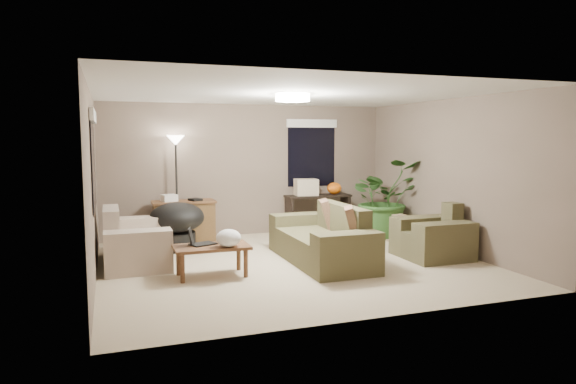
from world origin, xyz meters
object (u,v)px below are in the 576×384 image
object	(u,v)px
armchair	(433,239)
cat_scratching_post	(398,230)
loveseat	(134,244)
floor_lamp	(176,153)
houseplant	(384,207)
main_sofa	(323,242)
papasan_chair	(177,222)
coffee_table	(212,250)
desk	(184,221)
console_table	(318,211)

from	to	relation	value
armchair	cat_scratching_post	distance (m)	1.26
loveseat	cat_scratching_post	size ratio (longest dim) A/B	3.20
floor_lamp	houseplant	xyz separation A→B (m)	(3.71, -0.90, -1.02)
main_sofa	papasan_chair	distance (m)	2.51
floor_lamp	papasan_chair	bearing A→B (deg)	-97.44
coffee_table	main_sofa	bearing A→B (deg)	9.34
armchair	floor_lamp	world-z (taller)	floor_lamp
coffee_table	desk	distance (m)	2.41
loveseat	floor_lamp	distance (m)	2.13
armchair	coffee_table	xyz separation A→B (m)	(-3.47, 0.06, 0.06)
houseplant	papasan_chair	bearing A→B (deg)	177.54
console_table	coffee_table	bearing A→B (deg)	-135.99
loveseat	papasan_chair	world-z (taller)	loveseat
armchair	papasan_chair	xyz separation A→B (m)	(-3.69, 1.88, 0.17)
loveseat	cat_scratching_post	distance (m)	4.57
armchair	floor_lamp	xyz separation A→B (m)	(-3.60, 2.61, 1.30)
loveseat	cat_scratching_post	bearing A→B (deg)	1.37
console_table	cat_scratching_post	size ratio (longest dim) A/B	2.60
papasan_chair	floor_lamp	world-z (taller)	floor_lamp
armchair	floor_lamp	size ratio (longest dim) A/B	0.52
loveseat	floor_lamp	size ratio (longest dim) A/B	0.84
desk	papasan_chair	world-z (taller)	papasan_chair
armchair	desk	xyz separation A→B (m)	(-3.50, 2.47, 0.08)
loveseat	houseplant	size ratio (longest dim) A/B	1.08
desk	houseplant	size ratio (longest dim) A/B	0.74
floor_lamp	loveseat	bearing A→B (deg)	-119.46
console_table	floor_lamp	bearing A→B (deg)	179.09
coffee_table	floor_lamp	world-z (taller)	floor_lamp
main_sofa	desk	distance (m)	2.78
console_table	houseplant	bearing A→B (deg)	-41.05
armchair	console_table	size ratio (longest dim) A/B	0.77
console_table	loveseat	bearing A→B (deg)	-158.18
main_sofa	floor_lamp	distance (m)	3.22
floor_lamp	coffee_table	bearing A→B (deg)	-87.07
coffee_table	papasan_chair	distance (m)	1.83
armchair	desk	distance (m)	4.29
floor_lamp	armchair	bearing A→B (deg)	-35.96
papasan_chair	cat_scratching_post	distance (m)	3.89
main_sofa	armchair	distance (m)	1.75
main_sofa	desk	bearing A→B (deg)	130.14
coffee_table	cat_scratching_post	world-z (taller)	cat_scratching_post
loveseat	console_table	bearing A→B (deg)	21.82
coffee_table	houseplant	distance (m)	3.95
floor_lamp	cat_scratching_post	xyz separation A→B (m)	(3.74, -1.36, -1.38)
console_table	houseplant	distance (m)	1.31
desk	coffee_table	bearing A→B (deg)	-89.26
armchair	coffee_table	bearing A→B (deg)	178.99
console_table	papasan_chair	size ratio (longest dim) A/B	1.09
desk	floor_lamp	bearing A→B (deg)	125.54
papasan_chair	floor_lamp	bearing A→B (deg)	82.56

